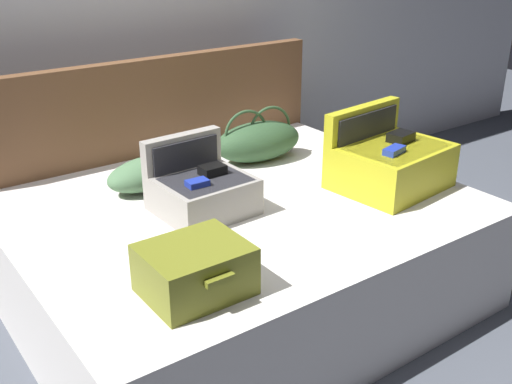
# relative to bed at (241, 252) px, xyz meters

# --- Properties ---
(ground_plane) EXTENTS (12.00, 12.00, 0.00)m
(ground_plane) POSITION_rel_bed_xyz_m (0.00, -0.40, -0.27)
(ground_plane) COLOR #4C515B
(back_wall) EXTENTS (8.00, 0.10, 2.60)m
(back_wall) POSITION_rel_bed_xyz_m (0.00, 1.25, 1.03)
(back_wall) COLOR silver
(back_wall) RESTS_ON ground
(bed) EXTENTS (2.10, 1.68, 0.54)m
(bed) POSITION_rel_bed_xyz_m (0.00, 0.00, 0.00)
(bed) COLOR silver
(bed) RESTS_ON ground
(headboard) EXTENTS (2.14, 0.08, 1.09)m
(headboard) POSITION_rel_bed_xyz_m (0.00, 0.88, 0.27)
(headboard) COLOR brown
(headboard) RESTS_ON ground
(hard_case_large) EXTENTS (0.57, 0.49, 0.38)m
(hard_case_large) POSITION_rel_bed_xyz_m (0.72, -0.27, 0.40)
(hard_case_large) COLOR gold
(hard_case_large) RESTS_ON bed
(hard_case_medium) EXTENTS (0.42, 0.40, 0.33)m
(hard_case_medium) POSITION_rel_bed_xyz_m (-0.19, 0.03, 0.38)
(hard_case_medium) COLOR gray
(hard_case_medium) RESTS_ON bed
(hard_case_small) EXTENTS (0.36, 0.33, 0.18)m
(hard_case_small) POSITION_rel_bed_xyz_m (-0.57, -0.54, 0.36)
(hard_case_small) COLOR olive
(hard_case_small) RESTS_ON bed
(duffel_bag) EXTENTS (0.54, 0.31, 0.30)m
(duffel_bag) POSITION_rel_bed_xyz_m (0.41, 0.42, 0.38)
(duffel_bag) COLOR #2D4C2D
(duffel_bag) RESTS_ON bed
(pillow_near_headboard) EXTENTS (0.49, 0.30, 0.16)m
(pillow_near_headboard) POSITION_rel_bed_xyz_m (-0.26, 0.42, 0.35)
(pillow_near_headboard) COLOR #4C724C
(pillow_near_headboard) RESTS_ON bed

